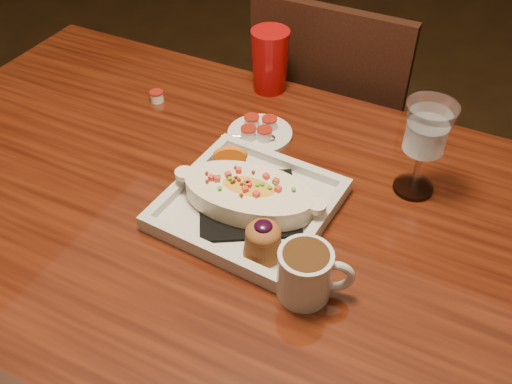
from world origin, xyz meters
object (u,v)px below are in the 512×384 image
at_px(table, 227,240).
at_px(red_tumbler, 270,61).
at_px(saucer, 259,132).
at_px(chair_far, 334,131).
at_px(coffee_mug, 307,272).
at_px(goblet, 426,133).
at_px(plate, 249,201).

xyz_separation_m(table, red_tumbler, (-0.10, 0.40, 0.17)).
distance_m(table, saucer, 0.25).
bearing_deg(red_tumbler, chair_far, 66.13).
height_order(coffee_mug, red_tumbler, red_tumbler).
distance_m(table, goblet, 0.43).
bearing_deg(table, coffee_mug, -29.31).
distance_m(table, red_tumbler, 0.45).
bearing_deg(saucer, chair_far, 84.49).
relative_size(plate, red_tumbler, 2.05).
bearing_deg(plate, red_tumbler, 114.49).
relative_size(chair_far, saucer, 6.71).
xyz_separation_m(coffee_mug, saucer, (-0.25, 0.34, -0.04)).
height_order(plate, coffee_mug, coffee_mug).
bearing_deg(red_tumbler, goblet, -26.26).
relative_size(table, coffee_mug, 12.58).
xyz_separation_m(chair_far, plate, (0.05, -0.63, 0.27)).
height_order(plate, goblet, goblet).
bearing_deg(red_tumbler, table, -75.75).
relative_size(chair_far, red_tumbler, 6.26).
bearing_deg(plate, table, -174.34).
distance_m(table, plate, 0.14).
height_order(chair_far, saucer, chair_far).
bearing_deg(saucer, table, -79.71).
bearing_deg(plate, saucer, 116.11).
bearing_deg(plate, coffee_mug, -32.96).
height_order(goblet, red_tumbler, goblet).
bearing_deg(coffee_mug, table, 130.02).
distance_m(chair_far, goblet, 0.64).
xyz_separation_m(chair_far, red_tumbler, (-0.10, -0.23, 0.32)).
relative_size(table, chair_far, 1.61).
relative_size(goblet, red_tumbler, 1.29).
relative_size(table, red_tumbler, 10.10).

